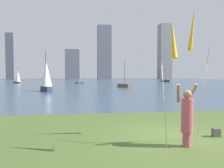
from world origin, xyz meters
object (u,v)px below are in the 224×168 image
Objects in this scene: kite_flag_left at (173,43)px; bag at (216,132)px; sailboat_6 at (46,77)px; sailboat_0 at (18,77)px; sailboat_8 at (165,81)px; sailboat_1 at (80,82)px; person at (187,116)px; kite_flag_right at (193,31)px; sailboat_4 at (125,85)px.

kite_flag_left is 12.52× the size of bag.
bag is 23.41m from sailboat_6.
sailboat_0 is 0.88× the size of sailboat_8.
sailboat_1 reaches higher than bag.
kite_flag_right is (0.64, 0.92, 2.75)m from person.
bag is 56.83m from sailboat_8.
bag is 0.07× the size of sailboat_0.
kite_flag_right is 15.23× the size of bag.
sailboat_8 reaches higher than sailboat_0.
kite_flag_right is 22.95m from sailboat_6.
person is at bearing -152.57° from bag.
bag is (2.18, 1.15, -2.94)m from kite_flag_left.
sailboat_6 reaches higher than sailboat_4.
kite_flag_left is (-0.64, -0.35, 2.14)m from person.
kite_flag_right is at bearing 47.59° from person.
kite_flag_right is 3.66m from bag.
kite_flag_right is 0.84× the size of sailboat_6.
sailboat_1 is 1.17× the size of sailboat_8.
sailboat_4 is (23.82, -20.69, -1.27)m from sailboat_0.
sailboat_8 is at bearing 67.87° from kite_flag_left.
sailboat_1 is (-4.54, 43.69, -3.35)m from kite_flag_right.
sailboat_1 reaches higher than person.
sailboat_4 reaches higher than sailboat_8.
kite_flag_right is at bearing 44.55° from kite_flag_left.
sailboat_6 is at bearing 107.87° from kite_flag_left.
sailboat_8 is at bearing 20.35° from sailboat_1.
bag is 53.88m from sailboat_0.
sailboat_8 reaches higher than bag.
sailboat_1 is 17.00m from sailboat_4.
bag is at bearing -82.93° from sailboat_1.
sailboat_1 is 1.14× the size of sailboat_4.
sailboat_0 is at bearing 112.51° from kite_flag_right.
kite_flag_left is 45.16m from sailboat_1.
sailboat_4 is (7.92, -15.04, 0.01)m from sailboat_1.
kite_flag_right is 57.13m from sailboat_8.
sailboat_1 is 22.87m from sailboat_6.
sailboat_1 is 27.06m from sailboat_8.
kite_flag_left is 0.78× the size of sailboat_4.
sailboat_0 is 0.76× the size of sailboat_6.
kite_flag_right reaches higher than bag.
sailboat_1 is at bearing 87.71° from person.
sailboat_0 is at bearing 160.45° from sailboat_1.
sailboat_8 reaches higher than kite_flag_right.
kite_flag_right is at bearing 172.25° from bag.
sailboat_0 is 31.57m from sailboat_4.
sailboat_4 is at bearing 83.27° from kite_flag_right.
person is at bearing 28.70° from kite_flag_left.
sailboat_6 is (-7.26, 22.50, -1.18)m from kite_flag_left.
kite_flag_right is 44.05m from sailboat_1.
person is 6.48× the size of bag.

